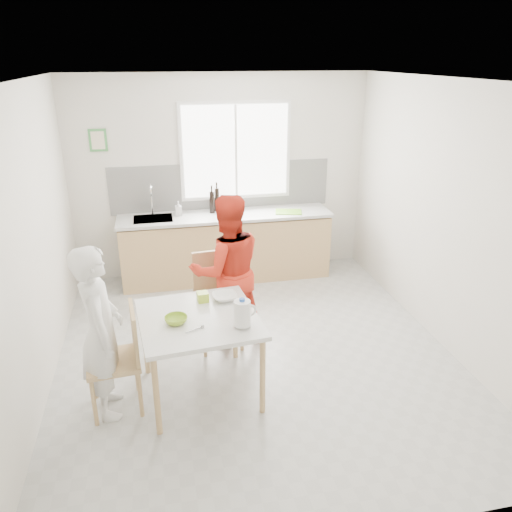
{
  "coord_description": "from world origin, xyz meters",
  "views": [
    {
      "loc": [
        -0.9,
        -4.38,
        2.9
      ],
      "look_at": [
        0.05,
        0.2,
        1.01
      ],
      "focal_mm": 35.0,
      "sensor_mm": 36.0,
      "label": 1
    }
  ],
  "objects_px": {
    "bowl_green": "(176,320)",
    "wine_bottle_a": "(217,199)",
    "milk_jug": "(243,313)",
    "chair_far": "(217,295)",
    "person_white": "(101,332)",
    "wine_bottle_b": "(212,202)",
    "dining_table": "(199,325)",
    "person_red": "(227,271)",
    "chair_left": "(121,355)",
    "bowl_white": "(225,297)"
  },
  "relations": [
    {
      "from": "chair_left",
      "to": "wine_bottle_b",
      "type": "relative_size",
      "value": 3.16
    },
    {
      "from": "bowl_green",
      "to": "bowl_white",
      "type": "bearing_deg",
      "value": 36.59
    },
    {
      "from": "dining_table",
      "to": "chair_left",
      "type": "xyz_separation_m",
      "value": [
        -0.67,
        -0.07,
        -0.18
      ]
    },
    {
      "from": "dining_table",
      "to": "person_red",
      "type": "distance_m",
      "value": 0.94
    },
    {
      "from": "bowl_green",
      "to": "bowl_white",
      "type": "xyz_separation_m",
      "value": [
        0.47,
        0.35,
        -0.0
      ]
    },
    {
      "from": "chair_far",
      "to": "wine_bottle_a",
      "type": "height_order",
      "value": "wine_bottle_a"
    },
    {
      "from": "chair_left",
      "to": "milk_jug",
      "type": "distance_m",
      "value": 1.11
    },
    {
      "from": "dining_table",
      "to": "person_red",
      "type": "bearing_deg",
      "value": 65.37
    },
    {
      "from": "chair_far",
      "to": "person_red",
      "type": "bearing_deg",
      "value": -9.39
    },
    {
      "from": "chair_far",
      "to": "person_white",
      "type": "relative_size",
      "value": 0.65
    },
    {
      "from": "bowl_green",
      "to": "wine_bottle_a",
      "type": "bearing_deg",
      "value": 75.12
    },
    {
      "from": "person_red",
      "to": "wine_bottle_a",
      "type": "relative_size",
      "value": 5.1
    },
    {
      "from": "person_white",
      "to": "bowl_green",
      "type": "distance_m",
      "value": 0.62
    },
    {
      "from": "person_white",
      "to": "bowl_green",
      "type": "relative_size",
      "value": 7.87
    },
    {
      "from": "bowl_green",
      "to": "wine_bottle_b",
      "type": "relative_size",
      "value": 0.65
    },
    {
      "from": "bowl_green",
      "to": "wine_bottle_a",
      "type": "relative_size",
      "value": 0.61
    },
    {
      "from": "bowl_white",
      "to": "chair_left",
      "type": "bearing_deg",
      "value": -160.03
    },
    {
      "from": "person_white",
      "to": "wine_bottle_b",
      "type": "xyz_separation_m",
      "value": [
        1.26,
        2.66,
        0.3
      ]
    },
    {
      "from": "chair_far",
      "to": "chair_left",
      "type": "bearing_deg",
      "value": -141.24
    },
    {
      "from": "person_white",
      "to": "person_red",
      "type": "xyz_separation_m",
      "value": [
        1.2,
        0.93,
        0.05
      ]
    },
    {
      "from": "bowl_green",
      "to": "bowl_white",
      "type": "relative_size",
      "value": 0.86
    },
    {
      "from": "person_red",
      "to": "bowl_white",
      "type": "bearing_deg",
      "value": 72.99
    },
    {
      "from": "chair_far",
      "to": "bowl_white",
      "type": "distance_m",
      "value": 0.63
    },
    {
      "from": "chair_far",
      "to": "bowl_white",
      "type": "height_order",
      "value": "chair_far"
    },
    {
      "from": "bowl_white",
      "to": "wine_bottle_a",
      "type": "height_order",
      "value": "wine_bottle_a"
    },
    {
      "from": "bowl_green",
      "to": "milk_jug",
      "type": "bearing_deg",
      "value": -18.11
    },
    {
      "from": "bowl_green",
      "to": "wine_bottle_b",
      "type": "distance_m",
      "value": 2.74
    },
    {
      "from": "person_white",
      "to": "bowl_white",
      "type": "distance_m",
      "value": 1.14
    },
    {
      "from": "milk_jug",
      "to": "chair_far",
      "type": "bearing_deg",
      "value": 88.64
    },
    {
      "from": "bowl_white",
      "to": "milk_jug",
      "type": "xyz_separation_m",
      "value": [
        0.08,
        -0.53,
        0.1
      ]
    },
    {
      "from": "bowl_green",
      "to": "milk_jug",
      "type": "xyz_separation_m",
      "value": [
        0.54,
        -0.18,
        0.1
      ]
    },
    {
      "from": "wine_bottle_a",
      "to": "bowl_green",
      "type": "bearing_deg",
      "value": -104.88
    },
    {
      "from": "person_red",
      "to": "chair_left",
      "type": "bearing_deg",
      "value": 35.06
    },
    {
      "from": "person_red",
      "to": "bowl_white",
      "type": "height_order",
      "value": "person_red"
    },
    {
      "from": "wine_bottle_a",
      "to": "wine_bottle_b",
      "type": "height_order",
      "value": "wine_bottle_a"
    },
    {
      "from": "dining_table",
      "to": "wine_bottle_a",
      "type": "xyz_separation_m",
      "value": [
        0.53,
        2.66,
        0.38
      ]
    },
    {
      "from": "wine_bottle_b",
      "to": "dining_table",
      "type": "bearing_deg",
      "value": -99.94
    },
    {
      "from": "bowl_green",
      "to": "chair_far",
      "type": "bearing_deg",
      "value": 63.49
    },
    {
      "from": "chair_far",
      "to": "wine_bottle_b",
      "type": "xyz_separation_m",
      "value": [
        0.18,
        1.72,
        0.52
      ]
    },
    {
      "from": "bowl_white",
      "to": "wine_bottle_b",
      "type": "distance_m",
      "value": 2.32
    },
    {
      "from": "dining_table",
      "to": "bowl_green",
      "type": "relative_size",
      "value": 5.67
    },
    {
      "from": "chair_left",
      "to": "wine_bottle_a",
      "type": "relative_size",
      "value": 2.96
    },
    {
      "from": "person_red",
      "to": "wine_bottle_a",
      "type": "height_order",
      "value": "person_red"
    },
    {
      "from": "bowl_green",
      "to": "chair_left",
      "type": "bearing_deg",
      "value": 179.66
    },
    {
      "from": "dining_table",
      "to": "wine_bottle_b",
      "type": "distance_m",
      "value": 2.64
    },
    {
      "from": "milk_jug",
      "to": "wine_bottle_b",
      "type": "xyz_separation_m",
      "value": [
        0.1,
        2.82,
        0.16
      ]
    },
    {
      "from": "chair_left",
      "to": "wine_bottle_b",
      "type": "distance_m",
      "value": 2.93
    },
    {
      "from": "dining_table",
      "to": "person_red",
      "type": "relative_size",
      "value": 0.68
    },
    {
      "from": "chair_left",
      "to": "bowl_white",
      "type": "distance_m",
      "value": 1.05
    },
    {
      "from": "chair_far",
      "to": "milk_jug",
      "type": "distance_m",
      "value": 1.16
    }
  ]
}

